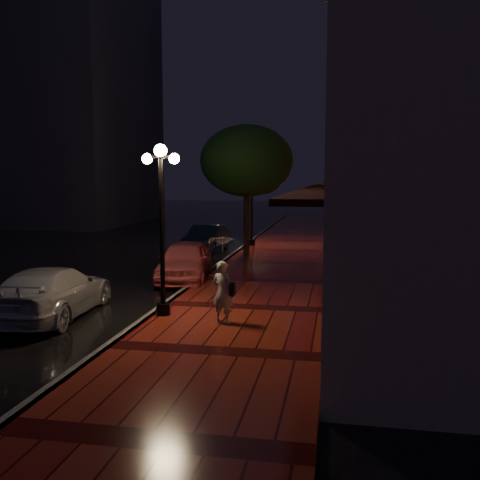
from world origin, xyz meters
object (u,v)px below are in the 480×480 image
Objects in this scene: street_tree at (247,163)px; pink_car at (185,261)px; streetlamp_far at (252,197)px; woman_with_umbrella at (223,266)px; streetlamp_near at (162,219)px; navy_car at (207,239)px; silver_car at (52,292)px; parking_meter at (211,251)px.

street_tree reaches higher than pink_car.
woman_with_umbrella is at bearing -83.46° from streetlamp_far.
street_tree is (0.26, 10.99, 1.64)m from streetlamp_near.
navy_car is 12.92m from woman_with_umbrella.
parking_meter reaches higher than silver_car.
streetlamp_far reaches higher than woman_with_umbrella.
navy_car is 0.88× the size of silver_car.
navy_car is at bearing 98.83° from streetlamp_near.
streetlamp_near is 0.74× the size of street_tree.
navy_car is at bearing -53.90° from woman_with_umbrella.
pink_car is (-0.95, -8.78, -1.89)m from streetlamp_far.
streetlamp_near is at bearing -91.35° from street_tree.
navy_car is (-2.12, 0.96, -3.58)m from street_tree.
streetlamp_far reaches higher than parking_meter.
pink_car is (-1.21, -5.77, -3.54)m from street_tree.
street_tree is 4.47× the size of parking_meter.
streetlamp_near is at bearing 179.32° from silver_car.
woman_with_umbrella is at bearing -15.24° from streetlamp_near.
silver_car is 2.18× the size of woman_with_umbrella.
woman_with_umbrella is at bearing -73.02° from pink_car.
silver_car is 6.82m from parking_meter.
street_tree is at bearing -85.09° from streetlamp_far.
streetlamp_far is at bearing 91.25° from parking_meter.
silver_car is (-3.21, -11.20, -3.57)m from street_tree.
street_tree is 5.98m from parking_meter.
pink_car is (-0.95, 5.22, -1.89)m from streetlamp_near.
navy_car is at bearing -132.15° from streetlamp_far.
silver_car is at bearing -175.89° from streetlamp_near.
woman_with_umbrella reaches higher than silver_car.
streetlamp_near is at bearing -90.00° from streetlamp_far.
streetlamp_near is 6.26m from parking_meter.
woman_with_umbrella is (4.60, -0.24, 0.88)m from silver_car.
silver_car is at bearing -105.97° from street_tree.
streetlamp_near is 0.93× the size of silver_car.
street_tree is 6.88m from pink_car.
streetlamp_far is 9.04m from pink_car.
streetlamp_far is 8.15m from parking_meter.
parking_meter is (-1.86, 6.48, -0.61)m from woman_with_umbrella.
pink_car is at bearing -78.99° from navy_car.
streetlamp_near is at bearing -77.82° from navy_car.
parking_meter is (2.75, 6.24, 0.27)m from silver_car.
pink_car reaches higher than silver_car.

